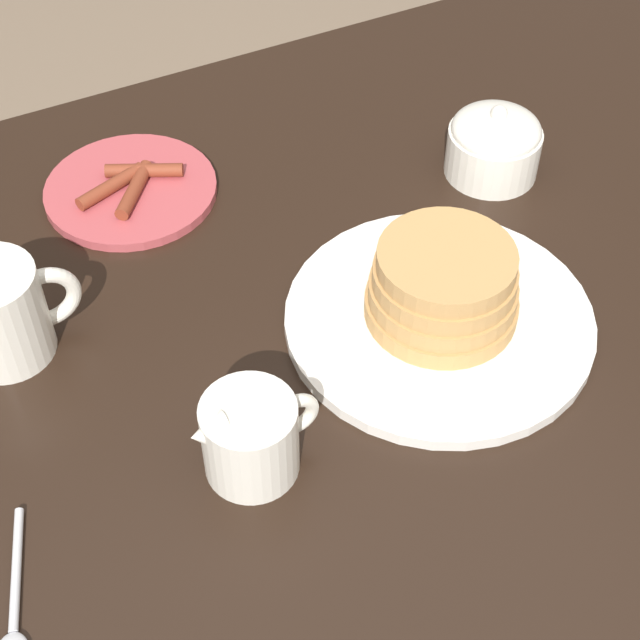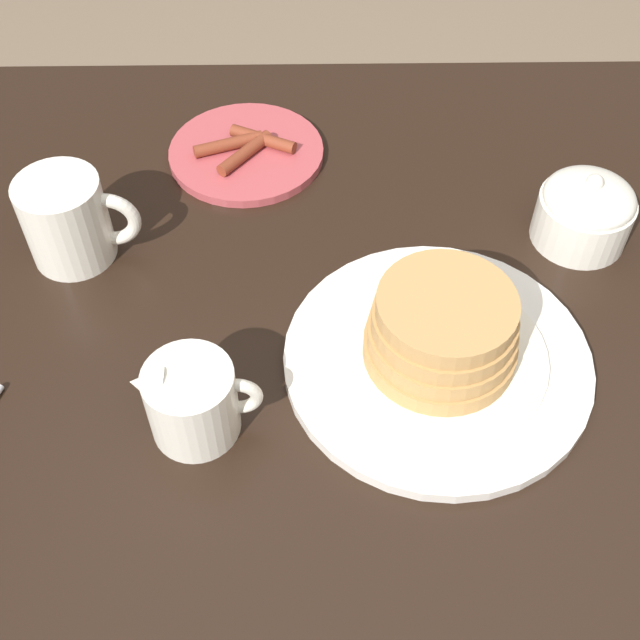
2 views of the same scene
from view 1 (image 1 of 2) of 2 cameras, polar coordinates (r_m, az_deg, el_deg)
ground_plane at (r=1.57m, az=4.73°, el=-17.89°), size 8.00×8.00×0.00m
dining_table at (r=1.01m, az=6.97°, el=-2.21°), size 1.52×0.87×0.77m
pancake_plate at (r=0.86m, az=7.07°, el=1.06°), size 0.28×0.28×0.09m
side_plate_bacon at (r=1.02m, az=-10.95°, el=7.50°), size 0.17×0.17×0.02m
coffee_mug at (r=0.87m, az=-18.08°, el=0.46°), size 0.11×0.08×0.09m
creamer_pitcher at (r=0.75m, az=-4.13°, el=-6.81°), size 0.11×0.07×0.08m
sugar_bowl at (r=1.03m, az=10.10°, el=10.08°), size 0.10×0.10×0.08m
spoon at (r=0.74m, az=-17.40°, el=-16.48°), size 0.06×0.14×0.01m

